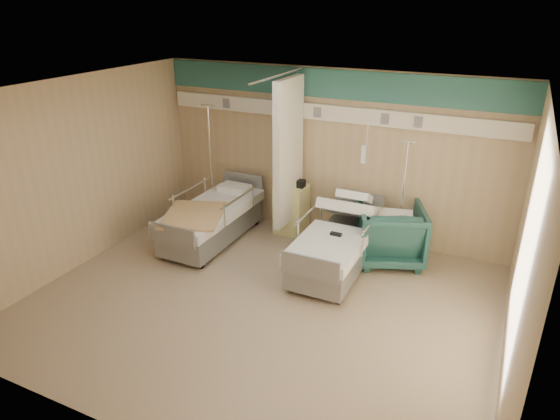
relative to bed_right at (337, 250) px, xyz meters
The scene contains 13 objects.
ground 1.47m from the bed_right, 114.78° to the right, with size 6.00×5.00×0.00m, color gray.
room_walls 1.97m from the bed_right, 121.10° to the right, with size 6.04×5.04×2.82m.
bed_right is the anchor object (origin of this frame).
bed_left 2.20m from the bed_right, behind, with size 1.00×2.16×0.63m, color silver, non-canonical shape.
bedside_cabinet 1.46m from the bed_right, 141.95° to the left, with size 0.50×0.48×0.85m, color #E1DE8D.
visitor_armchair 0.90m from the bed_right, 42.71° to the left, with size 0.97×1.00×0.91m, color #1D4A46.
waffle_blanket 1.10m from the bed_right, 40.56° to the left, with size 0.55×0.49×0.06m, color white.
iv_stand_right 1.17m from the bed_right, 52.46° to the left, with size 0.33×0.33×1.85m.
iv_stand_left 2.80m from the bed_right, 163.57° to the left, with size 0.38×0.38×2.11m.
call_remote 0.36m from the bed_right, 80.14° to the right, with size 0.17×0.07×0.04m, color black.
tan_blanket 2.30m from the bed_right, 168.27° to the right, with size 0.88×1.11×0.04m, color tan.
toiletry_bag 1.51m from the bed_right, 138.56° to the left, with size 0.23×0.14×0.12m, color black.
white_cup 1.70m from the bed_right, 142.17° to the left, with size 0.09×0.09×0.13m, color white.
Camera 1 is at (2.68, -5.04, 3.80)m, focal length 32.00 mm.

